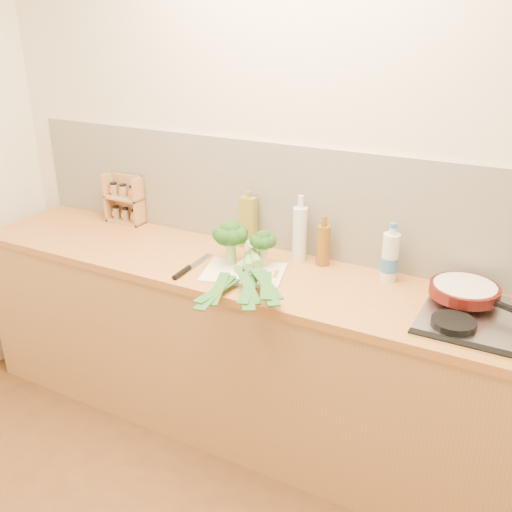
{
  "coord_description": "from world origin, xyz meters",
  "views": [
    {
      "loc": [
        1.11,
        -0.94,
        2.0
      ],
      "look_at": [
        0.01,
        1.1,
        1.02
      ],
      "focal_mm": 40.0,
      "sensor_mm": 36.0,
      "label": 1
    }
  ],
  "objects_px": {
    "spice_rack": "(126,202)",
    "skillet": "(465,290)",
    "chopping_board": "(244,272)",
    "chefs_knife": "(187,270)",
    "gas_hob": "(499,322)"
  },
  "relations": [
    {
      "from": "gas_hob",
      "to": "chopping_board",
      "type": "height_order",
      "value": "gas_hob"
    },
    {
      "from": "gas_hob",
      "to": "skillet",
      "type": "xyz_separation_m",
      "value": [
        -0.15,
        0.11,
        0.05
      ]
    },
    {
      "from": "chopping_board",
      "to": "chefs_knife",
      "type": "bearing_deg",
      "value": -172.79
    },
    {
      "from": "chopping_board",
      "to": "spice_rack",
      "type": "relative_size",
      "value": 1.33
    },
    {
      "from": "gas_hob",
      "to": "chopping_board",
      "type": "relative_size",
      "value": 1.59
    },
    {
      "from": "gas_hob",
      "to": "chefs_knife",
      "type": "relative_size",
      "value": 1.74
    },
    {
      "from": "gas_hob",
      "to": "spice_rack",
      "type": "xyz_separation_m",
      "value": [
        -2.04,
        0.25,
        0.11
      ]
    },
    {
      "from": "spice_rack",
      "to": "skillet",
      "type": "bearing_deg",
      "value": -4.04
    },
    {
      "from": "chopping_board",
      "to": "chefs_knife",
      "type": "relative_size",
      "value": 1.1
    },
    {
      "from": "chefs_knife",
      "to": "skillet",
      "type": "xyz_separation_m",
      "value": [
        1.19,
        0.28,
        0.05
      ]
    },
    {
      "from": "chopping_board",
      "to": "spice_rack",
      "type": "bearing_deg",
      "value": 145.94
    },
    {
      "from": "gas_hob",
      "to": "skillet",
      "type": "relative_size",
      "value": 1.47
    },
    {
      "from": "chopping_board",
      "to": "skillet",
      "type": "height_order",
      "value": "skillet"
    },
    {
      "from": "chopping_board",
      "to": "chefs_knife",
      "type": "height_order",
      "value": "chefs_knife"
    },
    {
      "from": "gas_hob",
      "to": "chefs_knife",
      "type": "height_order",
      "value": "gas_hob"
    }
  ]
}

